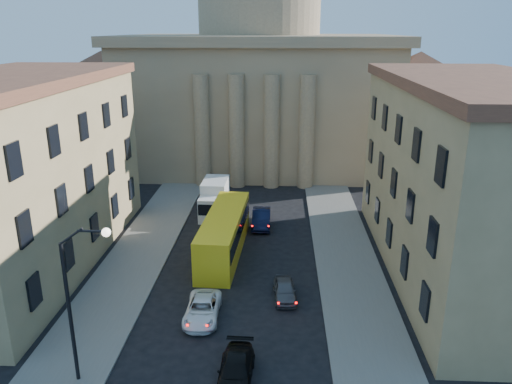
{
  "coord_description": "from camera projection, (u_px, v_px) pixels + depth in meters",
  "views": [
    {
      "loc": [
        3.03,
        -13.56,
        17.85
      ],
      "look_at": [
        1.54,
        16.33,
        8.0
      ],
      "focal_mm": 35.0,
      "sensor_mm": 36.0,
      "label": 1
    }
  ],
  "objects": [
    {
      "name": "car_right_far",
      "position": [
        285.0,
        290.0,
        34.5
      ],
      "size": [
        1.76,
        3.81,
        1.26
      ],
      "primitive_type": "imported",
      "rotation": [
        0.0,
        0.0,
        0.07
      ],
      "color": "#4C4D51",
      "rests_on": "ground"
    },
    {
      "name": "car_right_mid",
      "position": [
        236.0,
        370.0,
        26.33
      ],
      "size": [
        1.98,
        4.53,
        1.3
      ],
      "primitive_type": "imported",
      "rotation": [
        0.0,
        0.0,
        -0.04
      ],
      "color": "black",
      "rests_on": "ground"
    },
    {
      "name": "car_right_distant",
      "position": [
        261.0,
        218.0,
        47.03
      ],
      "size": [
        1.72,
        4.82,
        1.58
      ],
      "primitive_type": "imported",
      "rotation": [
        0.0,
        0.0,
        0.01
      ],
      "color": "black",
      "rests_on": "ground"
    },
    {
      "name": "street_lamp",
      "position": [
        78.0,
        293.0,
        24.85
      ],
      "size": [
        2.62,
        0.44,
        8.83
      ],
      "color": "black",
      "rests_on": "ground"
    },
    {
      "name": "car_left_mid",
      "position": [
        202.0,
        309.0,
        32.08
      ],
      "size": [
        2.19,
        4.65,
        1.28
      ],
      "primitive_type": "imported",
      "rotation": [
        0.0,
        0.0,
        0.01
      ],
      "color": "white",
      "rests_on": "ground"
    },
    {
      "name": "box_truck",
      "position": [
        214.0,
        199.0,
        49.93
      ],
      "size": [
        2.49,
        6.06,
        3.3
      ],
      "rotation": [
        0.0,
        0.0,
        -0.02
      ],
      "color": "silver",
      "rests_on": "ground"
    },
    {
      "name": "building_left",
      "position": [
        17.0,
        172.0,
        37.94
      ],
      "size": [
        11.6,
        26.6,
        14.7
      ],
      "color": "tan",
      "rests_on": "ground"
    },
    {
      "name": "sidewalk_left",
      "position": [
        119.0,
        287.0,
        36.04
      ],
      "size": [
        5.0,
        60.0,
        0.15
      ],
      "primitive_type": "cube",
      "color": "#626059",
      "rests_on": "ground"
    },
    {
      "name": "building_right",
      "position": [
        471.0,
        178.0,
        36.33
      ],
      "size": [
        11.6,
        26.6,
        14.7
      ],
      "color": "tan",
      "rests_on": "ground"
    },
    {
      "name": "church",
      "position": [
        259.0,
        74.0,
        67.49
      ],
      "size": [
        68.02,
        28.76,
        36.6
      ],
      "color": "#836D51",
      "rests_on": "ground"
    },
    {
      "name": "city_bus",
      "position": [
        224.0,
        232.0,
        41.1
      ],
      "size": [
        3.39,
        12.19,
        3.4
      ],
      "rotation": [
        0.0,
        0.0,
        -0.05
      ],
      "color": "yellow",
      "rests_on": "ground"
    },
    {
      "name": "sidewalk_right",
      "position": [
        355.0,
        292.0,
        35.24
      ],
      "size": [
        5.0,
        60.0,
        0.15
      ],
      "primitive_type": "cube",
      "color": "#626059",
      "rests_on": "ground"
    }
  ]
}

